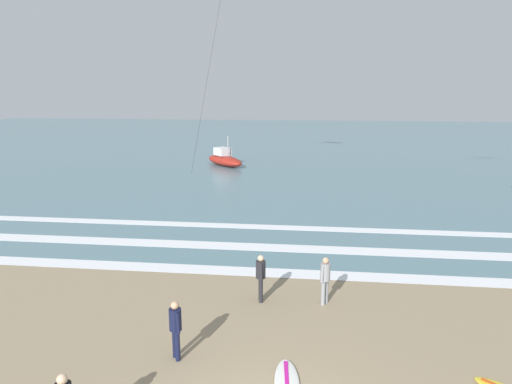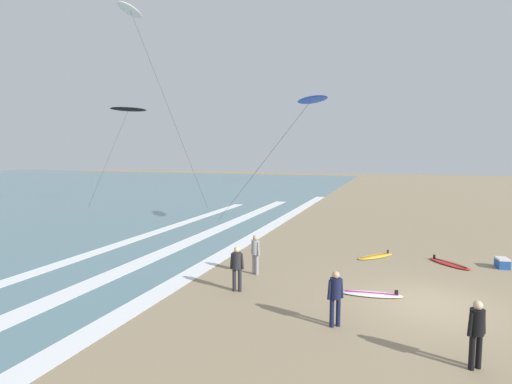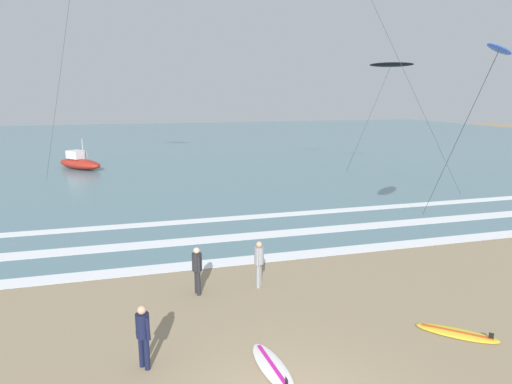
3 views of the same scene
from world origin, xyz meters
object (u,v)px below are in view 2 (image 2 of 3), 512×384
Objects in this scene: surfer_right_near at (237,265)px; kite_white_low_near at (131,12)px; kite_black_high_left at (128,110)px; kite_blue_high_right at (311,101)px; surfboard_right_spare at (449,264)px; surfer_background_far at (477,328)px; surfboard_foreground_flat at (371,294)px; surfer_mid_group at (335,294)px; surfboard_near_water at (375,256)px; surfer_left_near at (255,251)px; cooler_box at (502,263)px.

kite_white_low_near reaches higher than surfer_right_near.
kite_black_high_left is at bearing 38.92° from kite_white_low_near.
surfboard_right_spare is at bearing -121.22° from kite_blue_high_right.
surfer_background_far reaches higher than surfboard_foreground_flat.
kite_white_low_near is (13.98, 19.01, 13.29)m from surfer_background_far.
kite_blue_high_right is at bearing 58.78° from surfboard_right_spare.
surfboard_right_spare is at bearing -3.05° from surfer_background_far.
surfboard_foreground_flat is at bearing 149.38° from surfboard_right_spare.
surfboard_near_water is (8.21, -0.71, -0.91)m from surfer_mid_group.
surfboard_right_spare is at bearing -50.53° from surfer_right_near.
surfer_mid_group is at bearing 175.08° from surfboard_near_water.
surfer_right_near is 2.09m from surfer_left_near.
surfer_left_near is (5.11, 7.06, 0.00)m from surfer_background_far.
surfer_mid_group is at bearing -132.48° from kite_black_high_left.
cooler_box is (0.16, -2.06, 0.18)m from surfboard_right_spare.
kite_black_high_left is at bearing 53.33° from surfboard_foreground_flat.
kite_white_low_near is at bearing 53.66° from surfer_background_far.
cooler_box reaches higher than surfboard_foreground_flat.
surfer_background_far is 0.19× the size of kite_blue_high_right.
surfboard_foreground_flat is (2.92, -0.83, -0.91)m from surfer_mid_group.
surfboard_near_water is at bearing 85.62° from surfboard_right_spare.
surfer_mid_group is 14.43m from kite_blue_high_right.
surfer_left_near is (2.09, 0.04, 0.00)m from surfer_right_near.
cooler_box is at bearing -114.30° from kite_blue_high_right.
kite_black_high_left reaches higher than surfer_background_far.
surfer_background_far is 8.71m from surfer_left_near.
surfer_mid_group reaches higher than cooler_box.
surfer_background_far is 3.55m from surfer_mid_group.
surfer_left_near is 0.81× the size of surfboard_near_water.
surfboard_foreground_flat is 1.09× the size of surfboard_near_water.
surfer_mid_group is (-1.79, -3.69, 0.00)m from surfer_right_near.
kite_blue_high_right is at bearing -110.91° from kite_black_high_left.
surfer_background_far is 9.73m from cooler_box.
surfer_mid_group is at bearing 144.16° from cooler_box.
surfer_mid_group is at bearing -129.14° from kite_white_low_near.
surfboard_foreground_flat is 28.08m from kite_black_high_left.
surfboard_foreground_flat is 0.25× the size of kite_blue_high_right.
surfboard_right_spare is 2.92× the size of cooler_box.
surfboard_right_spare is at bearing -103.79° from kite_white_low_near.
surfer_left_near is 0.82× the size of surfboard_right_spare.
surfer_mid_group is 0.82× the size of surfboard_right_spare.
surfer_left_near is at bearing 134.28° from surfboard_near_water.
surfer_mid_group is at bearing -136.13° from surfer_left_near.
kite_black_high_left is at bearing 44.73° from surfer_right_near.
kite_white_low_near reaches higher than surfboard_right_spare.
kite_blue_high_right reaches higher than surfboard_near_water.
kite_white_low_near reaches higher than surfer_background_far.
surfboard_right_spare is 2.07m from cooler_box.
surfboard_foreground_flat and surfboard_right_spare have the same top height.
surfboard_near_water is (5.29, 0.12, 0.00)m from surfboard_foreground_flat.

